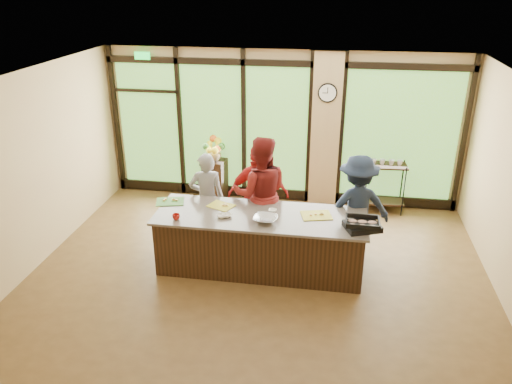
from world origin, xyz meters
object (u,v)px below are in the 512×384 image
(island_base, at_px, (261,243))
(roasting_pan, at_px, (362,226))
(bar_cart, at_px, (385,180))
(cook_left, at_px, (207,198))
(cook_right, at_px, (357,207))
(flower_stand, at_px, (215,180))

(island_base, height_order, roasting_pan, roasting_pan)
(roasting_pan, bearing_deg, bar_cart, 57.25)
(cook_left, distance_m, cook_right, 2.48)
(roasting_pan, relative_size, bar_cart, 0.45)
(island_base, xyz_separation_m, bar_cart, (2.03, 2.45, 0.19))
(cook_left, bearing_deg, cook_right, 163.08)
(cook_left, xyz_separation_m, cook_right, (2.48, -0.05, 0.06))
(cook_left, xyz_separation_m, roasting_pan, (2.53, -0.94, 0.16))
(island_base, height_order, cook_left, cook_left)
(island_base, relative_size, roasting_pan, 6.50)
(flower_stand, bearing_deg, roasting_pan, -36.29)
(island_base, relative_size, flower_stand, 3.68)
(bar_cart, bearing_deg, cook_left, -154.80)
(cook_right, bearing_deg, roasting_pan, 78.62)
(island_base, distance_m, flower_stand, 2.78)
(island_base, bearing_deg, bar_cart, 50.30)
(island_base, bearing_deg, cook_left, 145.11)
(island_base, xyz_separation_m, flower_stand, (-1.31, 2.45, -0.02))
(cook_left, distance_m, flower_stand, 1.80)
(island_base, xyz_separation_m, cook_right, (1.45, 0.67, 0.42))
(cook_left, relative_size, cook_right, 0.94)
(island_base, distance_m, cook_right, 1.65)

